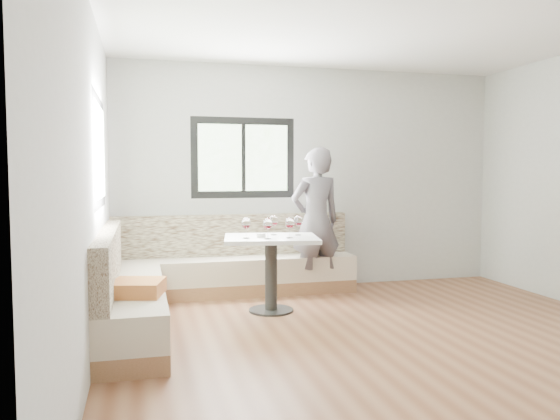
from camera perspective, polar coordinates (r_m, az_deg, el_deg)
The scene contains 10 objects.
room at distance 4.75m, azimuth 11.37°, elevation 3.18°, with size 5.01×5.01×2.81m.
banquette at distance 5.96m, azimuth -8.85°, elevation -7.10°, with size 2.90×2.80×0.95m.
table at distance 5.76m, azimuth -0.94°, elevation -4.77°, with size 1.08×0.90×0.80m.
person at distance 6.61m, azimuth 3.77°, elevation -1.15°, with size 0.64×0.42×1.77m, color #585258.
olive_ramekin at distance 5.70m, azimuth -1.99°, elevation -2.64°, with size 0.10×0.10×0.04m.
wine_glass_a at distance 5.57m, azimuth -3.56°, elevation -1.46°, with size 0.10×0.10×0.21m.
wine_glass_b at distance 5.51m, azimuth -1.28°, elevation -1.52°, with size 0.10×0.10×0.21m.
wine_glass_c at distance 5.60m, azimuth 1.02°, elevation -1.43°, with size 0.10×0.10×0.21m.
wine_glass_d at distance 5.86m, azimuth -0.65°, elevation -1.19°, with size 0.10×0.10×0.21m.
wine_glass_e at distance 5.85m, azimuth 1.92°, elevation -1.20°, with size 0.10×0.10×0.21m.
Camera 1 is at (-2.13, -4.20, 1.47)m, focal length 35.00 mm.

